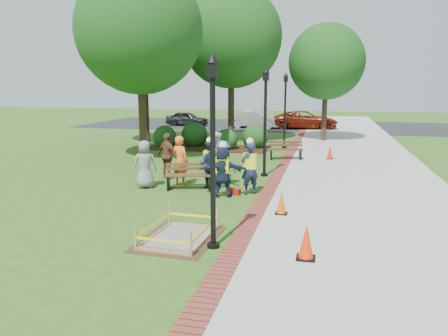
% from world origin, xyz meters
% --- Properties ---
extents(ground, '(100.00, 100.00, 0.00)m').
position_xyz_m(ground, '(0.00, 0.00, 0.00)').
color(ground, '#285116').
rests_on(ground, ground).
extents(sidewalk, '(6.00, 60.00, 0.02)m').
position_xyz_m(sidewalk, '(5.00, 10.00, 0.01)').
color(sidewalk, '#9E9E99').
rests_on(sidewalk, ground).
extents(brick_edging, '(0.50, 60.00, 0.03)m').
position_xyz_m(brick_edging, '(1.75, 10.00, 0.01)').
color(brick_edging, maroon).
rests_on(brick_edging, ground).
extents(mulch_bed, '(7.00, 3.00, 0.05)m').
position_xyz_m(mulch_bed, '(-3.00, 12.00, 0.02)').
color(mulch_bed, '#381E0F').
rests_on(mulch_bed, ground).
extents(parking_lot, '(36.00, 12.00, 0.01)m').
position_xyz_m(parking_lot, '(0.00, 27.00, 0.00)').
color(parking_lot, black).
rests_on(parking_lot, ground).
extents(wet_concrete_pad, '(1.82, 2.39, 0.55)m').
position_xyz_m(wet_concrete_pad, '(0.33, -2.67, 0.23)').
color(wet_concrete_pad, '#47331E').
rests_on(wet_concrete_pad, ground).
extents(bench_near, '(1.73, 0.94, 0.89)m').
position_xyz_m(bench_near, '(-0.99, 2.16, 0.28)').
color(bench_near, brown).
rests_on(bench_near, ground).
extents(bench_far, '(1.70, 0.82, 0.88)m').
position_xyz_m(bench_far, '(1.71, 9.11, 0.28)').
color(bench_far, '#532C1C').
rests_on(bench_far, ground).
extents(cone_front, '(0.39, 0.39, 0.77)m').
position_xyz_m(cone_front, '(3.31, -3.23, 0.37)').
color(cone_front, black).
rests_on(cone_front, ground).
extents(cone_back, '(0.34, 0.34, 0.67)m').
position_xyz_m(cone_back, '(2.47, -0.11, 0.32)').
color(cone_back, black).
rests_on(cone_back, ground).
extents(cone_far, '(0.33, 0.33, 0.66)m').
position_xyz_m(cone_far, '(3.81, 9.71, 0.32)').
color(cone_far, black).
rests_on(cone_far, ground).
extents(toolbox, '(0.45, 0.31, 0.21)m').
position_xyz_m(toolbox, '(0.70, 1.78, 0.10)').
color(toolbox, '#A11A0C').
rests_on(toolbox, ground).
extents(lamp_near, '(0.28, 0.28, 4.26)m').
position_xyz_m(lamp_near, '(1.25, -3.00, 2.48)').
color(lamp_near, black).
rests_on(lamp_near, ground).
extents(lamp_mid, '(0.28, 0.28, 4.26)m').
position_xyz_m(lamp_mid, '(1.25, 5.00, 2.48)').
color(lamp_mid, black).
rests_on(lamp_mid, ground).
extents(lamp_far, '(0.28, 0.28, 4.26)m').
position_xyz_m(lamp_far, '(1.25, 13.00, 2.48)').
color(lamp_far, black).
rests_on(lamp_far, ground).
extents(tree_left, '(5.98, 5.98, 9.09)m').
position_xyz_m(tree_left, '(-5.16, 7.82, 6.09)').
color(tree_left, '#3D2D1E').
rests_on(tree_left, ground).
extents(tree_back, '(6.27, 6.27, 9.61)m').
position_xyz_m(tree_back, '(-2.38, 15.29, 6.46)').
color(tree_back, '#3D2D1E').
rests_on(tree_back, ground).
extents(tree_right, '(4.80, 4.80, 7.43)m').
position_xyz_m(tree_right, '(3.40, 17.14, 5.01)').
color(tree_right, '#3D2D1E').
rests_on(tree_right, ground).
extents(tree_far, '(5.93, 5.93, 8.96)m').
position_xyz_m(tree_far, '(-7.38, 13.43, 5.98)').
color(tree_far, '#3D2D1E').
rests_on(tree_far, ground).
extents(shrub_a, '(1.37, 1.37, 1.37)m').
position_xyz_m(shrub_a, '(-5.55, 11.76, 0.00)').
color(shrub_a, '#123F15').
rests_on(shrub_a, ground).
extents(shrub_b, '(1.55, 1.55, 1.55)m').
position_xyz_m(shrub_b, '(-4.02, 12.66, 0.00)').
color(shrub_b, '#123F15').
rests_on(shrub_b, ground).
extents(shrub_c, '(1.26, 1.26, 1.26)m').
position_xyz_m(shrub_c, '(-1.85, 11.73, 0.00)').
color(shrub_c, '#123F15').
rests_on(shrub_c, ground).
extents(shrub_d, '(1.50, 1.50, 1.50)m').
position_xyz_m(shrub_d, '(-0.37, 12.67, 0.00)').
color(shrub_d, '#123F15').
rests_on(shrub_d, ground).
extents(shrub_e, '(0.97, 0.97, 0.97)m').
position_xyz_m(shrub_e, '(-2.71, 12.97, 0.00)').
color(shrub_e, '#123F15').
rests_on(shrub_e, ground).
extents(casual_person_a, '(0.64, 0.55, 1.69)m').
position_xyz_m(casual_person_a, '(-2.55, 2.02, 0.85)').
color(casual_person_a, gray).
rests_on(casual_person_a, ground).
extents(casual_person_b, '(0.68, 0.56, 1.81)m').
position_xyz_m(casual_person_b, '(-1.45, 2.61, 0.91)').
color(casual_person_b, orange).
rests_on(casual_person_b, ground).
extents(casual_person_c, '(0.70, 0.57, 1.88)m').
position_xyz_m(casual_person_c, '(-0.41, 3.66, 0.94)').
color(casual_person_c, silver).
rests_on(casual_person_c, ground).
extents(casual_person_d, '(0.67, 0.59, 1.78)m').
position_xyz_m(casual_person_d, '(-2.32, 3.65, 0.89)').
color(casual_person_d, brown).
rests_on(casual_person_d, ground).
extents(casual_person_e, '(0.61, 0.50, 1.66)m').
position_xyz_m(casual_person_e, '(0.06, 2.85, 0.83)').
color(casual_person_e, '#383B63').
rests_on(casual_person_e, ground).
extents(hivis_worker_a, '(0.60, 0.46, 1.82)m').
position_xyz_m(hivis_worker_a, '(0.41, 1.44, 0.90)').
color(hivis_worker_a, '#1B2546').
rests_on(hivis_worker_a, ground).
extents(hivis_worker_b, '(0.66, 0.63, 1.89)m').
position_xyz_m(hivis_worker_b, '(1.19, 1.99, 0.94)').
color(hivis_worker_b, '#192741').
rests_on(hivis_worker_b, ground).
extents(hivis_worker_c, '(0.54, 0.36, 1.81)m').
position_xyz_m(hivis_worker_c, '(-0.33, 2.55, 0.90)').
color(hivis_worker_c, '#16223B').
rests_on(hivis_worker_c, ground).
extents(parked_car_a, '(1.99, 4.30, 1.38)m').
position_xyz_m(parked_car_a, '(-8.48, 24.88, 0.00)').
color(parked_car_a, '#242426').
rests_on(parked_car_a, ground).
extents(parked_car_b, '(2.58, 5.06, 1.59)m').
position_xyz_m(parked_car_b, '(-2.28, 24.28, 0.00)').
color(parked_car_b, '#BAB9BE').
rests_on(parked_car_b, ground).
extents(parked_car_c, '(2.65, 5.10, 1.60)m').
position_xyz_m(parked_car_c, '(1.81, 24.69, 0.00)').
color(parked_car_c, maroon).
rests_on(parked_car_c, ground).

